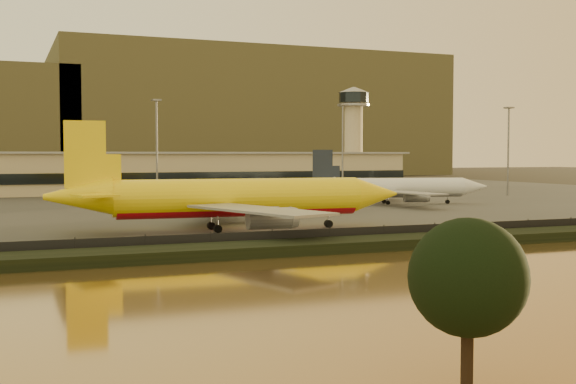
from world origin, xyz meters
The scene contains 13 objects.
ground centered at (0.00, 0.00, 0.00)m, with size 900.00×900.00×0.00m, color black.
embankment centered at (0.00, -17.00, 0.70)m, with size 320.00×7.00×1.40m, color black.
tarmac centered at (0.00, 95.00, 0.10)m, with size 320.00×220.00×0.20m, color #2D2D2D.
perimeter_fence centered at (0.00, -13.00, 1.30)m, with size 300.00×0.05×2.20m, color black.
terminal_building centered at (-14.52, 125.55, 6.25)m, with size 202.00×25.00×12.60m.
control_tower centered at (70.00, 131.00, 21.66)m, with size 11.20×11.20×35.50m.
apron_light_masts centered at (15.00, 75.00, 15.70)m, with size 152.20×12.20×25.40m.
distant_hills centered at (-20.74, 340.00, 31.39)m, with size 470.00×160.00×70.00m.
dhl_cargo_jet centered at (-12.35, 8.86, 5.20)m, with size 56.04×54.78×16.74m.
white_narrowbody_jet centered at (41.51, 52.00, 4.06)m, with size 44.30×42.30×12.92m.
gse_vehicle_yellow centered at (11.52, 31.13, 1.05)m, with size 3.77×1.69×1.69m, color yellow.
gse_vehicle_white centered at (-10.71, 36.75, 1.09)m, with size 3.94×1.77×1.77m, color white.
shore_tree centered at (-23.08, -67.06, 5.55)m, with size 6.62×6.14×8.83m.
Camera 1 is at (-45.45, -97.92, 12.05)m, focal length 45.00 mm.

